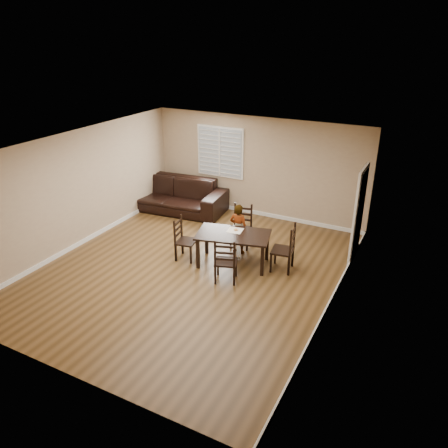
{
  "coord_description": "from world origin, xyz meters",
  "views": [
    {
      "loc": [
        4.36,
        -6.93,
        4.74
      ],
      "look_at": [
        0.54,
        0.49,
        1.0
      ],
      "focal_mm": 35.0,
      "sensor_mm": 36.0,
      "label": 1
    }
  ],
  "objects_px": {
    "donut": "(236,230)",
    "sofa": "(171,194)",
    "chair_left": "(181,240)",
    "child": "(238,229)",
    "chair_far": "(225,264)",
    "dining_table": "(233,238)",
    "chair_near": "(242,226)",
    "chair_right": "(288,250)"
  },
  "relations": [
    {
      "from": "donut",
      "to": "sofa",
      "type": "height_order",
      "value": "sofa"
    },
    {
      "from": "chair_left",
      "to": "child",
      "type": "distance_m",
      "value": 1.32
    },
    {
      "from": "chair_left",
      "to": "child",
      "type": "height_order",
      "value": "child"
    },
    {
      "from": "chair_far",
      "to": "chair_left",
      "type": "xyz_separation_m",
      "value": [
        -1.36,
        0.52,
        -0.0
      ]
    },
    {
      "from": "chair_left",
      "to": "sofa",
      "type": "height_order",
      "value": "chair_left"
    },
    {
      "from": "chair_left",
      "to": "donut",
      "type": "height_order",
      "value": "chair_left"
    },
    {
      "from": "dining_table",
      "to": "chair_near",
      "type": "relative_size",
      "value": 1.69
    },
    {
      "from": "chair_near",
      "to": "donut",
      "type": "distance_m",
      "value": 0.87
    },
    {
      "from": "child",
      "to": "chair_near",
      "type": "bearing_deg",
      "value": -76.47
    },
    {
      "from": "chair_near",
      "to": "donut",
      "type": "bearing_deg",
      "value": -85.67
    },
    {
      "from": "dining_table",
      "to": "child",
      "type": "xyz_separation_m",
      "value": [
        -0.14,
        0.55,
        -0.05
      ]
    },
    {
      "from": "sofa",
      "to": "chair_right",
      "type": "bearing_deg",
      "value": -28.61
    },
    {
      "from": "chair_near",
      "to": "chair_right",
      "type": "xyz_separation_m",
      "value": [
        1.39,
        -0.69,
        0.02
      ]
    },
    {
      "from": "dining_table",
      "to": "chair_left",
      "type": "xyz_separation_m",
      "value": [
        -1.15,
        -0.28,
        -0.19
      ]
    },
    {
      "from": "chair_near",
      "to": "sofa",
      "type": "distance_m",
      "value": 2.96
    },
    {
      "from": "donut",
      "to": "sofa",
      "type": "xyz_separation_m",
      "value": [
        -2.96,
        1.88,
        -0.29
      ]
    },
    {
      "from": "dining_table",
      "to": "chair_near",
      "type": "distance_m",
      "value": 1.01
    },
    {
      "from": "chair_near",
      "to": "chair_far",
      "type": "bearing_deg",
      "value": -86.39
    },
    {
      "from": "dining_table",
      "to": "chair_near",
      "type": "bearing_deg",
      "value": 89.57
    },
    {
      "from": "dining_table",
      "to": "donut",
      "type": "bearing_deg",
      "value": 83.66
    },
    {
      "from": "sofa",
      "to": "dining_table",
      "type": "bearing_deg",
      "value": -39.92
    },
    {
      "from": "sofa",
      "to": "chair_near",
      "type": "bearing_deg",
      "value": -26.94
    },
    {
      "from": "sofa",
      "to": "donut",
      "type": "bearing_deg",
      "value": -37.8
    },
    {
      "from": "donut",
      "to": "chair_right",
      "type": "bearing_deg",
      "value": 4.91
    },
    {
      "from": "chair_left",
      "to": "donut",
      "type": "relative_size",
      "value": 10.2
    },
    {
      "from": "dining_table",
      "to": "chair_near",
      "type": "height_order",
      "value": "chair_near"
    },
    {
      "from": "chair_left",
      "to": "chair_right",
      "type": "relative_size",
      "value": 0.93
    },
    {
      "from": "chair_far",
      "to": "child",
      "type": "relative_size",
      "value": 0.83
    },
    {
      "from": "chair_right",
      "to": "child",
      "type": "bearing_deg",
      "value": -109.52
    },
    {
      "from": "dining_table",
      "to": "chair_right",
      "type": "relative_size",
      "value": 1.64
    },
    {
      "from": "dining_table",
      "to": "chair_right",
      "type": "xyz_separation_m",
      "value": [
        1.16,
        0.28,
        -0.16
      ]
    },
    {
      "from": "chair_far",
      "to": "child",
      "type": "xyz_separation_m",
      "value": [
        -0.35,
        1.34,
        0.15
      ]
    },
    {
      "from": "chair_right",
      "to": "dining_table",
      "type": "bearing_deg",
      "value": -84.41
    },
    {
      "from": "chair_right",
      "to": "child",
      "type": "height_order",
      "value": "child"
    },
    {
      "from": "chair_right",
      "to": "donut",
      "type": "height_order",
      "value": "chair_right"
    },
    {
      "from": "chair_far",
      "to": "donut",
      "type": "distance_m",
      "value": 1.05
    },
    {
      "from": "chair_far",
      "to": "chair_right",
      "type": "distance_m",
      "value": 1.43
    },
    {
      "from": "child",
      "to": "donut",
      "type": "xyz_separation_m",
      "value": [
        0.11,
        -0.37,
        0.16
      ]
    },
    {
      "from": "chair_far",
      "to": "dining_table",
      "type": "bearing_deg",
      "value": -94.49
    },
    {
      "from": "chair_far",
      "to": "sofa",
      "type": "height_order",
      "value": "chair_far"
    },
    {
      "from": "chair_near",
      "to": "chair_far",
      "type": "xyz_separation_m",
      "value": [
        0.44,
        -1.77,
        -0.02
      ]
    },
    {
      "from": "dining_table",
      "to": "sofa",
      "type": "bearing_deg",
      "value": 131.46
    }
  ]
}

